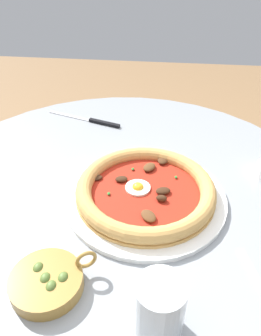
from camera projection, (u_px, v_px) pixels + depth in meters
dining_table at (123, 262)px, 0.82m from camera, size 0.88×0.88×0.75m
pizza_on_plate at (145, 192)px, 0.64m from camera, size 0.31×0.31×0.04m
water_glass at (159, 311)px, 0.42m from camera, size 0.06×0.06×0.10m
steak_knife at (94, 121)px, 0.90m from camera, size 0.08×0.21×0.01m
olive_pan at (48, 282)px, 0.49m from camera, size 0.11×0.12×0.05m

